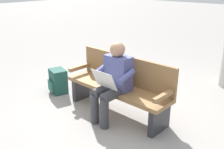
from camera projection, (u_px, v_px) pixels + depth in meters
name	position (u px, v px, depth m)	size (l,w,h in m)	color
ground_plane	(116.00, 112.00, 4.16)	(40.00, 40.00, 0.00)	gray
bench_near	(120.00, 85.00, 4.05)	(1.82, 0.54, 0.90)	olive
person_seated	(113.00, 80.00, 3.78)	(0.58, 0.58, 1.18)	#474C84
backpack	(58.00, 81.00, 4.82)	(0.39, 0.37, 0.45)	#1E4C42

